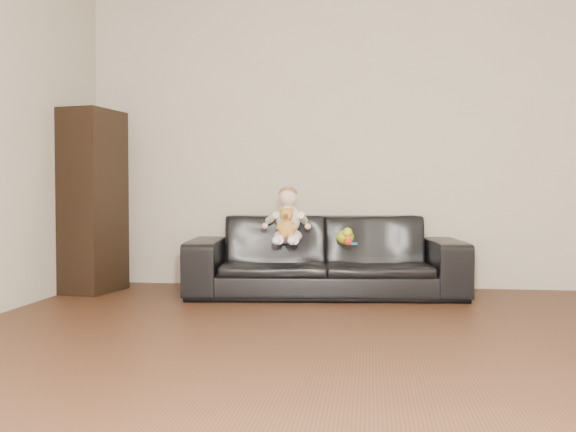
# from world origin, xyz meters

# --- Properties ---
(floor) EXTENTS (5.50, 5.50, 0.00)m
(floor) POSITION_xyz_m (0.00, 0.00, 0.00)
(floor) COLOR #442718
(floor) RESTS_ON ground
(wall_back) EXTENTS (5.00, 0.00, 5.00)m
(wall_back) POSITION_xyz_m (0.00, 2.75, 1.30)
(wall_back) COLOR #BBB19D
(wall_back) RESTS_ON ground
(sofa) EXTENTS (2.25, 1.06, 0.64)m
(sofa) POSITION_xyz_m (-0.36, 2.25, 0.32)
(sofa) COLOR black
(sofa) RESTS_ON floor
(cabinet) EXTENTS (0.46, 0.57, 1.51)m
(cabinet) POSITION_xyz_m (-2.29, 2.18, 0.75)
(cabinet) COLOR black
(cabinet) RESTS_ON floor
(shelf_item) EXTENTS (0.22, 0.28, 0.28)m
(shelf_item) POSITION_xyz_m (-2.27, 2.18, 1.09)
(shelf_item) COLOR silver
(shelf_item) RESTS_ON cabinet
(baby) EXTENTS (0.34, 0.40, 0.45)m
(baby) POSITION_xyz_m (-0.65, 2.13, 0.62)
(baby) COLOR white
(baby) RESTS_ON sofa
(teddy_bear) EXTENTS (0.17, 0.17, 0.24)m
(teddy_bear) POSITION_xyz_m (-0.64, 1.99, 0.59)
(teddy_bear) COLOR #BD8736
(teddy_bear) RESTS_ON sofa
(toy_green) EXTENTS (0.19, 0.21, 0.11)m
(toy_green) POSITION_xyz_m (-0.19, 2.14, 0.48)
(toy_green) COLOR #A9C417
(toy_green) RESTS_ON sofa
(toy_rattle) EXTENTS (0.07, 0.07, 0.06)m
(toy_rattle) POSITION_xyz_m (-0.17, 2.02, 0.45)
(toy_rattle) COLOR red
(toy_rattle) RESTS_ON sofa
(toy_blue_disc) EXTENTS (0.13, 0.13, 0.02)m
(toy_blue_disc) POSITION_xyz_m (-0.15, 2.14, 0.43)
(toy_blue_disc) COLOR #1B87D8
(toy_blue_disc) RESTS_ON sofa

